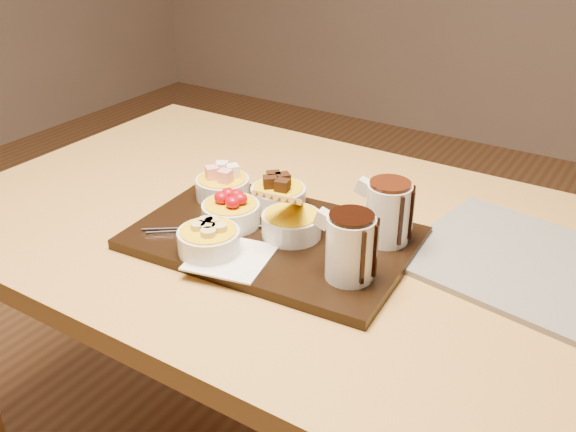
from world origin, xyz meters
The scene contains 12 objects.
dining_table centered at (0.00, 0.00, 0.65)m, with size 1.20×0.80×0.75m.
serving_board centered at (0.05, -0.07, 0.76)m, with size 0.46×0.30×0.02m, color black.
napkin centered at (0.03, -0.17, 0.77)m, with size 0.12×0.12×0.00m, color white.
bowl_marshmallows centered at (-0.11, -0.01, 0.79)m, with size 0.10×0.10×0.04m, color white.
bowl_cake centered at (0.00, 0.01, 0.79)m, with size 0.10×0.10×0.04m, color white.
bowl_strawberries centered at (-0.03, -0.08, 0.79)m, with size 0.10×0.10×0.04m, color white.
bowl_biscotti centered at (0.07, -0.06, 0.79)m, with size 0.10×0.10×0.04m, color white.
bowl_bananas centered at (-0.01, -0.18, 0.79)m, with size 0.10×0.10×0.04m, color white.
pitcher_dark_chocolate centered at (0.21, -0.12, 0.82)m, with size 0.07×0.07×0.10m, color silver.
pitcher_milk_chocolate centered at (0.21, 0.01, 0.82)m, with size 0.07×0.07×0.10m, color silver.
fondue_skewers centered at (-0.04, -0.11, 0.77)m, with size 0.26×0.03×0.01m, color silver, non-canonical shape.
newspaper centered at (0.44, 0.08, 0.76)m, with size 0.38×0.30×0.01m, color beige.
Camera 1 is at (0.57, -0.85, 1.30)m, focal length 40.00 mm.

